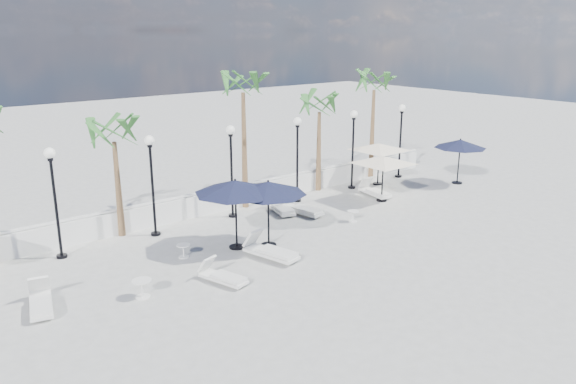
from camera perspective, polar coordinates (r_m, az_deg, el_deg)
ground at (r=18.83m, az=5.44°, el=-7.42°), size 100.00×100.00×0.00m
balustrade at (r=24.25m, az=-6.96°, el=-0.86°), size 26.00×0.30×1.01m
lamppost_1 at (r=20.10m, az=-22.70°, el=0.42°), size 0.36×0.36×3.84m
lamppost_2 at (r=21.27m, az=-13.70°, el=2.04°), size 0.36×0.36×3.84m
lamppost_3 at (r=22.92m, az=-5.79°, el=3.41°), size 0.36×0.36×3.84m
lamppost_4 at (r=24.96m, az=0.96°, el=4.54°), size 0.36×0.36×3.84m
lamppost_5 at (r=27.29m, az=6.64°, el=5.43°), size 0.36×0.36×3.84m
lamppost_6 at (r=29.85m, az=11.40°, el=6.14°), size 0.36×0.36×3.84m
palm_1 at (r=21.35m, az=-17.28°, el=5.29°), size 2.60×2.60×4.70m
palm_2 at (r=23.82m, az=-4.59°, el=10.32°), size 2.60×2.60×6.10m
palm_3 at (r=26.60m, az=3.20°, el=8.42°), size 2.60×2.60×4.90m
palm_4 at (r=29.11m, az=8.74°, el=10.47°), size 2.60×2.60×5.70m
lounger_1 at (r=17.31m, az=-23.84°, el=-10.19°), size 1.00×1.88×0.67m
lounger_2 at (r=19.24m, az=-1.78°, el=-5.99°), size 1.13×2.16×0.77m
lounger_3 at (r=23.73m, az=1.39°, el=-1.68°), size 0.96×2.07×0.75m
lounger_4 at (r=17.60m, az=-6.67°, el=-8.46°), size 0.99×1.75×0.63m
lounger_5 at (r=23.95m, az=-0.75°, el=-1.53°), size 1.11×2.00×0.71m
lounger_6 at (r=26.62m, az=8.81°, el=0.08°), size 0.92×1.93×0.70m
side_table_0 at (r=17.03m, az=-14.60°, el=-9.32°), size 0.57×0.57×0.55m
side_table_1 at (r=19.61m, az=-10.56°, el=-5.78°), size 0.47×0.47×0.46m
side_table_2 at (r=22.94m, az=6.61°, el=-2.35°), size 0.47×0.47×0.45m
parasol_navy_left at (r=19.56m, az=-5.38°, el=0.51°), size 2.90×2.90×2.56m
parasol_navy_mid at (r=19.70m, az=-2.03°, el=0.40°), size 2.75×2.75×2.46m
parasol_navy_right at (r=29.41m, az=17.10°, el=4.68°), size 2.58×2.58×2.31m
parasol_cream_sq_a at (r=28.28m, az=9.27°, el=4.86°), size 4.58×4.58×2.25m
parasol_cream_sq_b at (r=25.46m, az=9.69°, el=3.56°), size 4.46×4.46×2.24m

